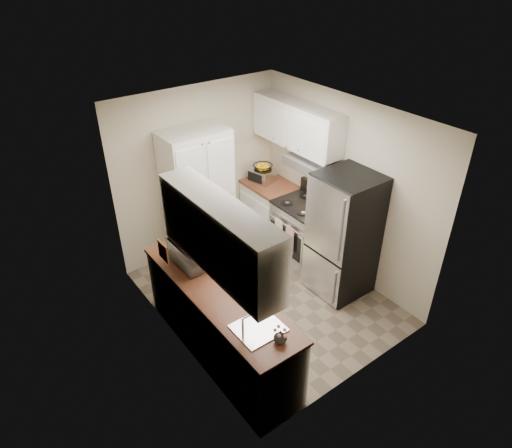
% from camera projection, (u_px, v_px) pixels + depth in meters
% --- Properties ---
extents(ground, '(3.20, 3.20, 0.00)m').
position_uv_depth(ground, '(266.00, 297.00, 6.14)').
color(ground, '#7A6B56').
rests_on(ground, ground).
extents(room_shell, '(2.64, 3.24, 2.52)m').
position_uv_depth(room_shell, '(267.00, 191.00, 5.27)').
color(room_shell, beige).
rests_on(room_shell, ground).
extents(pantry_cabinet, '(0.90, 0.55, 2.00)m').
position_uv_depth(pantry_cabinet, '(198.00, 198.00, 6.41)').
color(pantry_cabinet, silver).
rests_on(pantry_cabinet, ground).
extents(base_cabinet_left, '(0.60, 2.30, 0.88)m').
position_uv_depth(base_cabinet_left, '(220.00, 322.00, 5.12)').
color(base_cabinet_left, silver).
rests_on(base_cabinet_left, ground).
extents(countertop_left, '(0.63, 2.33, 0.04)m').
position_uv_depth(countertop_left, '(218.00, 291.00, 4.87)').
color(countertop_left, brown).
rests_on(countertop_left, base_cabinet_left).
extents(base_cabinet_right, '(0.60, 0.80, 0.88)m').
position_uv_depth(base_cabinet_right, '(270.00, 211.00, 7.22)').
color(base_cabinet_right, silver).
rests_on(base_cabinet_right, ground).
extents(countertop_right, '(0.63, 0.83, 0.04)m').
position_uv_depth(countertop_right, '(270.00, 185.00, 6.98)').
color(countertop_right, brown).
rests_on(countertop_right, base_cabinet_right).
extents(electric_range, '(0.71, 0.78, 1.13)m').
position_uv_depth(electric_range, '(303.00, 231.00, 6.65)').
color(electric_range, '#B7B7BC').
rests_on(electric_range, ground).
extents(refrigerator, '(0.70, 0.72, 1.70)m').
position_uv_depth(refrigerator, '(343.00, 235.00, 5.89)').
color(refrigerator, '#B7B7BC').
rests_on(refrigerator, ground).
extents(microwave, '(0.36, 0.52, 0.28)m').
position_uv_depth(microwave, '(192.00, 253.00, 5.18)').
color(microwave, '#A2A3A7').
rests_on(microwave, countertop_left).
extents(wine_bottle, '(0.07, 0.07, 0.28)m').
position_uv_depth(wine_bottle, '(185.00, 245.00, 5.33)').
color(wine_bottle, black).
rests_on(wine_bottle, countertop_left).
extents(flower_vase, '(0.16, 0.16, 0.13)m').
position_uv_depth(flower_vase, '(280.00, 337.00, 4.19)').
color(flower_vase, beige).
rests_on(flower_vase, countertop_left).
extents(cutting_board, '(0.11, 0.25, 0.33)m').
position_uv_depth(cutting_board, '(187.00, 233.00, 5.50)').
color(cutting_board, '#428432').
rests_on(cutting_board, countertop_left).
extents(toaster_oven, '(0.35, 0.40, 0.20)m').
position_uv_depth(toaster_oven, '(262.00, 175.00, 6.99)').
color(toaster_oven, '#ADADB1').
rests_on(toaster_oven, countertop_right).
extents(fruit_basket, '(0.36, 0.36, 0.12)m').
position_uv_depth(fruit_basket, '(263.00, 166.00, 6.89)').
color(fruit_basket, '#FFB00A').
rests_on(fruit_basket, toaster_oven).
extents(kitchen_mat, '(0.75, 0.90, 0.01)m').
position_uv_depth(kitchen_mat, '(238.00, 273.00, 6.58)').
color(kitchen_mat, beige).
rests_on(kitchen_mat, ground).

